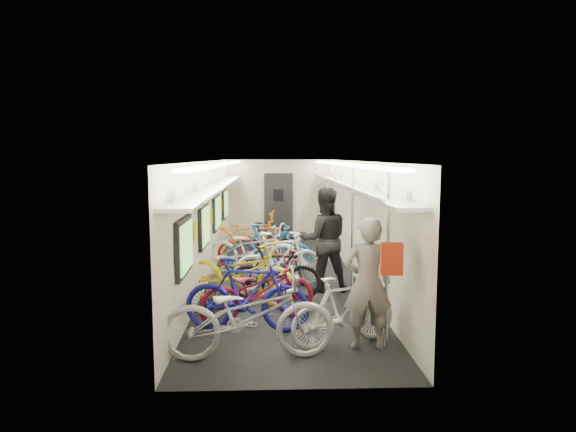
{
  "coord_description": "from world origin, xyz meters",
  "views": [
    {
      "loc": [
        -0.28,
        -10.25,
        2.49
      ],
      "look_at": [
        0.15,
        1.28,
        1.15
      ],
      "focal_mm": 32.0,
      "sensor_mm": 36.0,
      "label": 1
    }
  ],
  "objects": [
    {
      "name": "bicycle_8",
      "position": [
        -0.59,
        0.81,
        0.48
      ],
      "size": [
        1.94,
        1.28,
        0.96
      ],
      "primitive_type": "imported",
      "rotation": [
        0.0,
        0.0,
        1.18
      ],
      "color": "maroon",
      "rests_on": "ground"
    },
    {
      "name": "bicycle_1",
      "position": [
        -0.59,
        -3.13,
        0.54
      ],
      "size": [
        1.85,
        0.73,
        1.08
      ],
      "primitive_type": "imported",
      "rotation": [
        0.0,
        0.0,
        1.45
      ],
      "color": "navy",
      "rests_on": "ground"
    },
    {
      "name": "bicycle_3",
      "position": [
        -0.17,
        -1.5,
        0.47
      ],
      "size": [
        1.6,
        0.54,
        0.95
      ],
      "primitive_type": "imported",
      "rotation": [
        0.0,
        0.0,
        1.51
      ],
      "color": "black",
      "rests_on": "ground"
    },
    {
      "name": "bicycle_6",
      "position": [
        -0.62,
        0.39,
        0.55
      ],
      "size": [
        2.24,
        1.41,
        1.11
      ],
      "primitive_type": "imported",
      "rotation": [
        0.0,
        0.0,
        1.22
      ],
      "color": "silver",
      "rests_on": "ground"
    },
    {
      "name": "bicycle_11",
      "position": [
        0.71,
        -3.7,
        0.47
      ],
      "size": [
        1.61,
        1.01,
        0.94
      ],
      "primitive_type": "imported",
      "rotation": [
        0.0,
        0.0,
        1.97
      ],
      "color": "silver",
      "rests_on": "ground"
    },
    {
      "name": "bicycle_2",
      "position": [
        -0.45,
        -2.71,
        0.48
      ],
      "size": [
        1.95,
        1.32,
        0.97
      ],
      "primitive_type": "imported",
      "rotation": [
        0.0,
        0.0,
        1.98
      ],
      "color": "maroon",
      "rests_on": "ground"
    },
    {
      "name": "bicycle_7",
      "position": [
        -0.28,
        0.48,
        0.54
      ],
      "size": [
        1.8,
        0.53,
        1.08
      ],
      "primitive_type": "imported",
      "rotation": [
        0.0,
        0.0,
        1.56
      ],
      "color": "#164E89",
      "rests_on": "ground"
    },
    {
      "name": "passenger_mid",
      "position": [
        0.74,
        -0.92,
        0.96
      ],
      "size": [
        0.98,
        0.78,
        1.93
      ],
      "primitive_type": "imported",
      "rotation": [
        0.0,
        0.0,
        3.2
      ],
      "color": "black",
      "rests_on": "ground"
    },
    {
      "name": "passenger_near",
      "position": [
        0.99,
        -3.83,
        0.87
      ],
      "size": [
        0.65,
        0.44,
        1.73
      ],
      "primitive_type": "imported",
      "rotation": [
        0.0,
        0.0,
        3.1
      ],
      "color": "gray",
      "rests_on": "ground"
    },
    {
      "name": "bicycle_10",
      "position": [
        -0.79,
        2.43,
        0.57
      ],
      "size": [
        2.25,
        1.03,
        1.14
      ],
      "primitive_type": "imported",
      "rotation": [
        0.0,
        0.0,
        1.44
      ],
      "color": "orange",
      "rests_on": "ground"
    },
    {
      "name": "backpack",
      "position": [
        1.18,
        -4.3,
        1.28
      ],
      "size": [
        0.27,
        0.17,
        0.38
      ],
      "primitive_type": "cube",
      "rotation": [
        0.0,
        0.0,
        -0.11
      ],
      "color": "red",
      "rests_on": "passenger_near"
    },
    {
      "name": "bicycle_9",
      "position": [
        -0.29,
        1.68,
        0.48
      ],
      "size": [
        1.66,
        0.69,
        0.97
      ],
      "primitive_type": "imported",
      "rotation": [
        0.0,
        0.0,
        1.72
      ],
      "color": "black",
      "rests_on": "ground"
    },
    {
      "name": "bicycle_0",
      "position": [
        -0.53,
        -4.15,
        0.55
      ],
      "size": [
        2.15,
        0.86,
        1.11
      ],
      "primitive_type": "imported",
      "rotation": [
        0.0,
        0.0,
        1.63
      ],
      "color": "#ABAAAE",
      "rests_on": "ground"
    },
    {
      "name": "bicycle_5",
      "position": [
        -0.1,
        -0.77,
        0.55
      ],
      "size": [
        1.88,
        1.22,
        1.1
      ],
      "primitive_type": "imported",
      "rotation": [
        0.0,
        0.0,
        1.99
      ],
      "color": "white",
      "rests_on": "ground"
    },
    {
      "name": "train_car_shell",
      "position": [
        -0.36,
        0.71,
        1.66
      ],
      "size": [
        10.0,
        10.0,
        10.0
      ],
      "color": "black",
      "rests_on": "ground"
    },
    {
      "name": "bicycle_4",
      "position": [
        -0.78,
        -1.69,
        0.54
      ],
      "size": [
        2.18,
        1.5,
        1.09
      ],
      "primitive_type": "imported",
      "rotation": [
        0.0,
        0.0,
        1.15
      ],
      "color": "yellow",
      "rests_on": "ground"
    }
  ]
}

